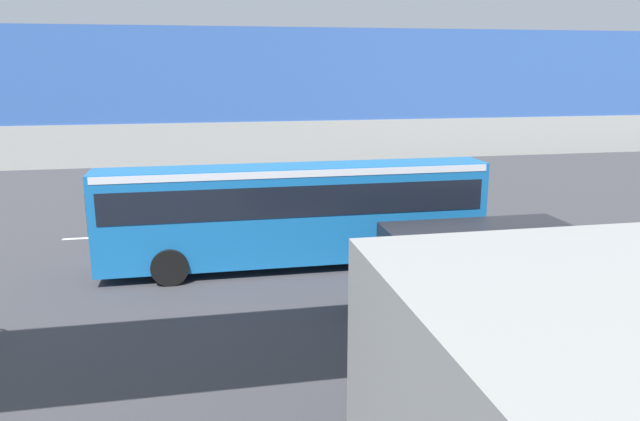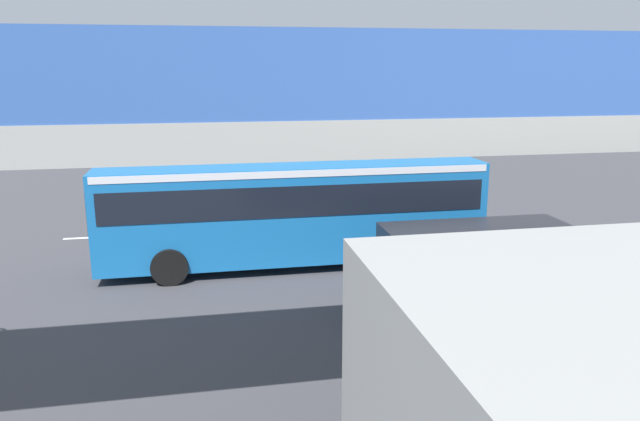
% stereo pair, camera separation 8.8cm
% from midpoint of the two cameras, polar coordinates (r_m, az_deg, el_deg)
% --- Properties ---
extents(ground, '(80.00, 80.00, 0.00)m').
position_cam_midpoint_polar(ground, '(19.98, -5.04, -3.93)').
color(ground, '#424247').
extents(city_bus, '(11.54, 2.85, 3.15)m').
position_cam_midpoint_polar(city_bus, '(18.36, -2.73, 0.64)').
color(city_bus, '#196BB7').
rests_on(city_bus, ground).
extents(parked_van, '(4.80, 2.17, 2.05)m').
position_cam_midpoint_polar(parked_van, '(15.82, 14.57, -4.56)').
color(parked_van, black).
rests_on(parked_van, ground).
extents(traffic_sign, '(0.08, 0.60, 2.80)m').
position_cam_midpoint_polar(traffic_sign, '(23.33, -9.33, 3.27)').
color(traffic_sign, slate).
rests_on(traffic_sign, ground).
extents(lane_dash_leftmost, '(2.00, 0.20, 0.01)m').
position_cam_midpoint_polar(lane_dash_leftmost, '(24.00, 8.57, -1.03)').
color(lane_dash_leftmost, silver).
rests_on(lane_dash_leftmost, ground).
extents(lane_dash_left, '(2.00, 0.20, 0.01)m').
position_cam_midpoint_polar(lane_dash_left, '(22.99, -0.87, -1.52)').
color(lane_dash_left, silver).
rests_on(lane_dash_left, ground).
extents(lane_dash_centre, '(2.00, 0.20, 0.01)m').
position_cam_midpoint_polar(lane_dash_centre, '(22.65, -10.88, -2.01)').
color(lane_dash_centre, silver).
rests_on(lane_dash_centre, ground).
extents(lane_dash_right, '(2.00, 0.20, 0.01)m').
position_cam_midpoint_polar(lane_dash_right, '(23.01, -20.89, -2.43)').
color(lane_dash_right, silver).
rests_on(lane_dash_right, ground).
extents(pedestrian_overpass, '(31.75, 2.60, 6.42)m').
position_cam_midpoint_polar(pedestrian_overpass, '(8.89, 1.67, 5.75)').
color(pedestrian_overpass, '#9E9E99').
rests_on(pedestrian_overpass, ground).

